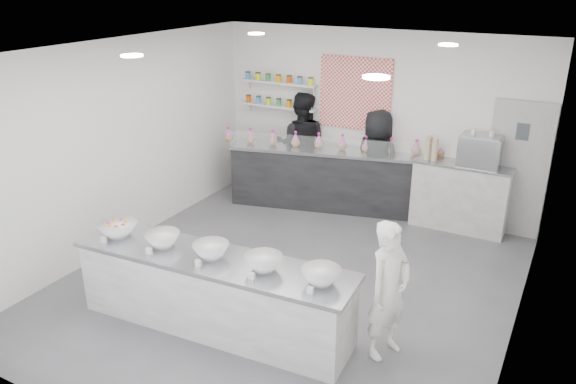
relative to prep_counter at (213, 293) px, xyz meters
The scene contains 26 objects.
floor 1.36m from the prep_counter, 76.70° to the left, with size 6.00×6.00×0.00m, color #515156.
ceiling 2.85m from the prep_counter, 76.70° to the left, with size 6.00×6.00×0.00m, color white.
back_wall 4.39m from the prep_counter, 86.03° to the left, with size 5.50×5.50×0.00m, color white.
left_wall 2.95m from the prep_counter, 153.04° to the left, with size 6.00×6.00×0.00m, color white.
right_wall 3.45m from the prep_counter, 22.29° to the left, with size 6.00×6.00×0.00m, color white.
back_door 4.99m from the prep_counter, 58.40° to the left, with size 0.88×0.04×2.10m, color #A0A09E.
pattern_panel 4.48m from the prep_counter, 90.74° to the left, with size 1.25×0.03×1.20m, color red.
jar_shelf_lower 4.54m from the prep_counter, 109.33° to the left, with size 1.45×0.22×0.04m, color silver.
jar_shelf_upper 4.67m from the prep_counter, 109.33° to the left, with size 1.45×0.22×0.04m, color silver.
preserve_jars 4.60m from the prep_counter, 109.41° to the left, with size 1.45×0.10×0.56m, color #E55106, non-canonical shape.
downlight_0 2.77m from the prep_counter, 167.33° to the left, with size 0.24×0.24×0.02m, color white.
downlight_1 3.05m from the prep_counter, ahead, with size 0.24×0.24×0.02m, color white.
downlight_2 3.97m from the prep_counter, 111.20° to the left, with size 0.24×0.24×0.02m, color white.
downlight_3 4.17m from the prep_counter, 59.24° to the left, with size 0.24×0.24×0.02m, color white.
prep_counter is the anchor object (origin of this frame).
back_bar 3.86m from the prep_counter, 94.60° to the left, with size 3.39×0.62×1.05m, color black.
sneeze_guard 3.65m from the prep_counter, 93.82° to the left, with size 3.35×0.01×0.29m, color white.
espresso_ledge 4.43m from the prep_counter, 65.39° to the left, with size 1.46×0.47×1.09m, color #A2A29E.
espresso_machine 4.61m from the prep_counter, 62.87° to the left, with size 0.61×0.42×0.46m, color #93969E.
cup_stacks 4.32m from the prep_counter, 71.56° to the left, with size 0.24×0.24×0.35m, color tan, non-canonical shape.
prep_bowls 0.53m from the prep_counter, behind, with size 3.01×0.51×0.16m, color white, non-canonical shape.
label_cards 0.71m from the prep_counter, 93.30° to the right, with size 2.66×0.04×0.07m, color white, non-canonical shape.
cookie_bags 3.93m from the prep_counter, 94.60° to the left, with size 3.75×0.15×0.27m, color #CF5BAB, non-canonical shape.
woman_prep 1.97m from the prep_counter, 14.56° to the left, with size 0.56×0.37×1.53m, color white.
staff_left 4.24m from the prep_counter, 103.45° to the left, with size 0.93×0.72×1.91m, color black.
staff_right 4.14m from the prep_counter, 84.04° to the left, with size 0.86×0.56×1.76m, color black.
Camera 1 is at (3.05, -5.67, 3.84)m, focal length 35.00 mm.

